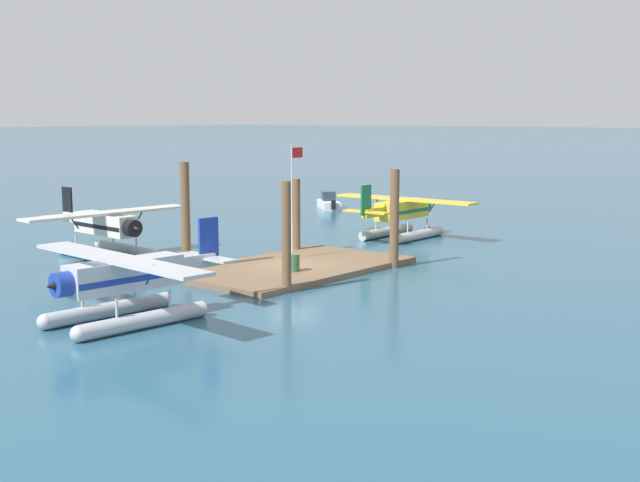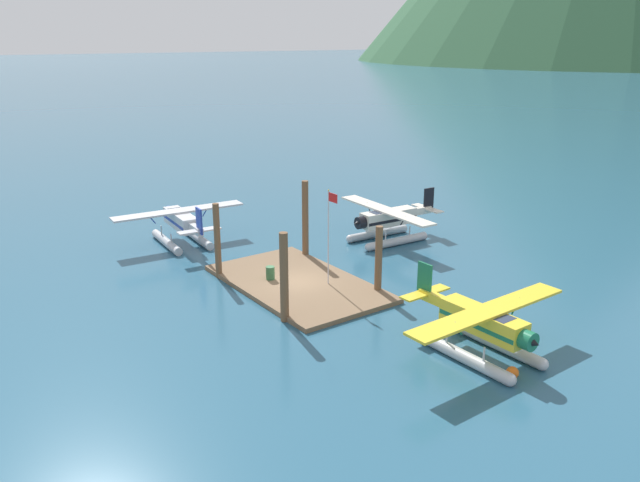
{
  "view_description": "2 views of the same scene",
  "coord_description": "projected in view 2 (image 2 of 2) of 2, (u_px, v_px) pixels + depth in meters",
  "views": [
    {
      "loc": [
        -32.5,
        -28.79,
        8.07
      ],
      "look_at": [
        1.97,
        -0.22,
        1.37
      ],
      "focal_mm": 46.65,
      "sensor_mm": 36.0,
      "label": 1
    },
    {
      "loc": [
        32.58,
        -21.63,
        15.65
      ],
      "look_at": [
        -2.37,
        3.51,
        1.8
      ],
      "focal_mm": 35.79,
      "sensor_mm": 36.0,
      "label": 2
    }
  ],
  "objects": [
    {
      "name": "piling_near_left",
      "position": [
        217.0,
        241.0,
        42.66
      ],
      "size": [
        0.43,
        0.43,
        5.17
      ],
      "primitive_type": "cylinder",
      "color": "brown",
      "rests_on": "ground"
    },
    {
      "name": "piling_far_right",
      "position": [
        379.0,
        260.0,
        40.0
      ],
      "size": [
        0.46,
        0.46,
        4.48
      ],
      "primitive_type": "cylinder",
      "color": "brown",
      "rests_on": "ground"
    },
    {
      "name": "piling_far_left",
      "position": [
        305.0,
        220.0,
        46.4
      ],
      "size": [
        0.47,
        0.47,
        5.8
      ],
      "primitive_type": "cylinder",
      "color": "brown",
      "rests_on": "ground"
    },
    {
      "name": "dock_platform",
      "position": [
        298.0,
        283.0,
        41.95
      ],
      "size": [
        12.54,
        7.32,
        0.3
      ],
      "primitive_type": "cube",
      "color": "brown",
      "rests_on": "ground"
    },
    {
      "name": "seaplane_silver_port_aft",
      "position": [
        181.0,
        224.0,
        50.01
      ],
      "size": [
        7.97,
        10.48,
        3.84
      ],
      "color": "#B7BABF",
      "rests_on": "ground"
    },
    {
      "name": "mooring_buoy",
      "position": [
        512.0,
        373.0,
        30.49
      ],
      "size": [
        0.61,
        0.61,
        0.61
      ],
      "primitive_type": "sphere",
      "color": "orange",
      "rests_on": "ground"
    },
    {
      "name": "seaplane_yellow_stbd_fwd",
      "position": [
        483.0,
        328.0,
        32.27
      ],
      "size": [
        7.98,
        10.42,
        3.84
      ],
      "color": "#B7BABF",
      "rests_on": "ground"
    },
    {
      "name": "piling_near_right",
      "position": [
        284.0,
        278.0,
        35.98
      ],
      "size": [
        0.49,
        0.49,
        5.32
      ],
      "primitive_type": "cylinder",
      "color": "brown",
      "rests_on": "ground"
    },
    {
      "name": "ground_plane",
      "position": [
        298.0,
        285.0,
        41.99
      ],
      "size": [
        1200.0,
        1200.0,
        0.0
      ],
      "primitive_type": "plane",
      "color": "#285670"
    },
    {
      "name": "flagpole",
      "position": [
        330.0,
        227.0,
        40.24
      ],
      "size": [
        0.95,
        0.1,
        6.28
      ],
      "color": "silver",
      "rests_on": "dock_platform"
    },
    {
      "name": "seaplane_cream_bow_left",
      "position": [
        388.0,
        222.0,
        50.6
      ],
      "size": [
        10.47,
        7.97,
        3.84
      ],
      "color": "#B7BABF",
      "rests_on": "ground"
    },
    {
      "name": "fuel_drum",
      "position": [
        270.0,
        273.0,
        42.12
      ],
      "size": [
        0.62,
        0.62,
        0.88
      ],
      "color": "#33663D",
      "rests_on": "dock_platform"
    }
  ]
}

